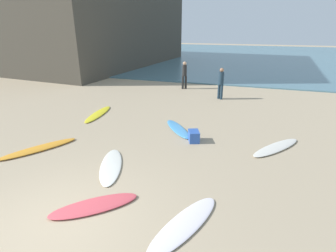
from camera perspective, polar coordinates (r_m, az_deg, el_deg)
name	(u,v)px	position (r m, az deg, el deg)	size (l,w,h in m)	color
ground_plane	(50,229)	(5.98, -24.36, -19.73)	(120.00, 120.00, 0.00)	tan
ocean_water	(231,55)	(37.95, 13.60, 14.77)	(120.00, 40.00, 0.08)	slate
coastal_headland	(39,4)	(33.95, -26.23, 22.69)	(25.70, 18.96, 11.87)	#474238
surfboard_0	(95,206)	(6.21, -15.71, -16.35)	(0.58, 1.91, 0.08)	#D24A53
surfboard_1	(39,148)	(9.40, -26.31, -4.41)	(0.49, 2.41, 0.09)	orange
surfboard_2	(178,129)	(10.06, 2.12, -0.57)	(0.49, 2.05, 0.08)	#4D9DE0
surfboard_3	(111,166)	(7.64, -12.33, -8.48)	(0.58, 2.09, 0.06)	white
surfboard_4	(184,224)	(5.57, 3.61, -20.57)	(0.57, 2.16, 0.06)	silver
surfboard_5	(276,147)	(9.22, 22.49, -4.32)	(0.49, 2.28, 0.08)	silver
surfboard_6	(98,114)	(12.17, -14.97, 2.56)	(0.50, 2.42, 0.07)	yellow
beachgoer_near	(221,82)	(14.46, 11.45, 9.37)	(0.39, 0.39, 1.67)	#1E3342
beachgoer_mid	(84,70)	(18.89, -17.89, 11.51)	(0.31, 0.34, 1.72)	black
beachgoer_far	(184,74)	(16.68, 3.61, 11.28)	(0.39, 0.39, 1.69)	black
beach_cooler	(194,136)	(9.03, 5.63, -2.21)	(0.50, 0.34, 0.38)	#2D56B2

